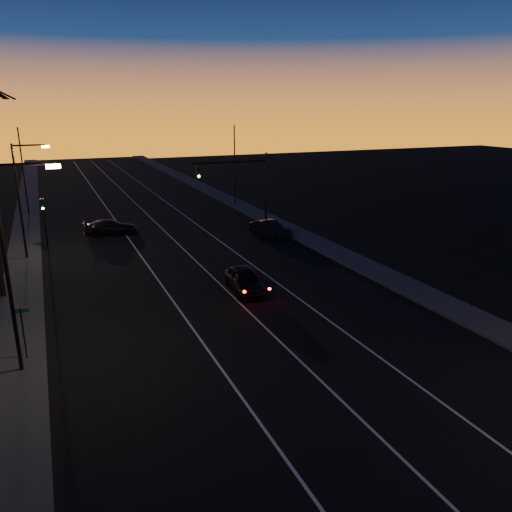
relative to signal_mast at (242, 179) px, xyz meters
name	(u,v)px	position (x,y,z in m)	size (l,w,h in m)	color
road	(200,272)	(-7.14, -9.99, -4.78)	(20.00, 170.00, 0.01)	black
sidewalk_left	(22,294)	(-18.34, -9.99, -4.70)	(2.40, 170.00, 0.16)	#323230
sidewalk_right	(338,253)	(4.06, -9.99, -4.70)	(2.40, 170.00, 0.16)	#323230
lane_stripe_left	(156,278)	(-10.14, -9.99, -4.76)	(0.12, 160.00, 0.01)	silver
lane_stripe_mid	(206,271)	(-6.64, -9.99, -4.76)	(0.12, 160.00, 0.01)	silver
lane_stripe_right	(253,265)	(-3.14, -9.99, -4.76)	(0.12, 160.00, 0.01)	silver
streetlight_left_near	(13,253)	(-17.84, -19.99, 0.54)	(2.55, 0.26, 9.00)	black
streetlight_left_far	(23,192)	(-17.82, -1.99, 0.28)	(2.55, 0.26, 8.50)	black
street_sign	(23,327)	(-17.94, -18.99, -3.13)	(0.70, 0.06, 2.60)	black
signal_mast	(242,179)	(0.00, 0.00, 0.00)	(7.10, 0.41, 7.00)	black
signal_post	(44,215)	(-16.64, -0.01, -1.89)	(0.28, 0.37, 4.20)	black
far_pole_left	(23,172)	(-18.14, 15.01, -0.28)	(0.14, 0.14, 9.00)	black
far_pole_right	(235,166)	(3.86, 12.01, -0.28)	(0.14, 0.14, 9.00)	black
lead_car	(244,280)	(-5.63, -14.60, -4.03)	(2.19, 5.02, 1.49)	black
right_car	(270,228)	(1.54, -2.85, -4.08)	(2.80, 4.43, 1.38)	black
cross_car	(111,227)	(-11.32, 3.28, -4.11)	(4.81, 2.54, 1.33)	black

